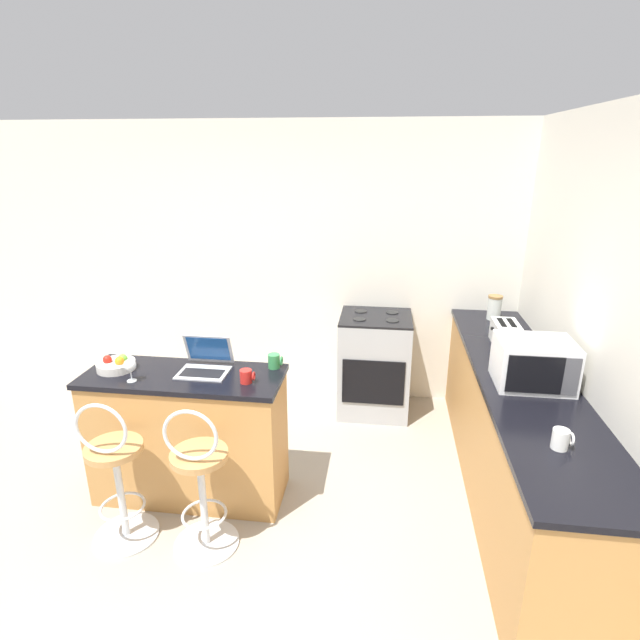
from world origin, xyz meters
TOP-DOWN VIEW (x-y plane):
  - ground_plane at (0.00, 0.00)m, footprint 20.00×20.00m
  - wall_back at (0.00, 2.35)m, footprint 12.00×0.06m
  - breakfast_bar at (-0.31, 0.62)m, footprint 1.33×0.51m
  - counter_right at (1.92, 0.91)m, footprint 0.60×2.85m
  - bar_stool_near at (-0.57, 0.13)m, footprint 0.40×0.40m
  - bar_stool_far at (-0.04, 0.13)m, footprint 0.40×0.40m
  - laptop at (-0.18, 0.71)m, footprint 0.33×0.29m
  - microwave at (1.93, 0.77)m, footprint 0.46×0.37m
  - toaster at (1.92, 1.47)m, footprint 0.20×0.29m
  - stove_range at (0.93, 2.01)m, footprint 0.63×0.59m
  - storage_jar at (1.95, 2.06)m, footprint 0.12×0.12m
  - fruit_bowl at (-0.78, 0.64)m, footprint 0.25×0.25m
  - mug_green at (0.27, 0.80)m, footprint 0.10×0.08m
  - mug_red at (0.15, 0.56)m, footprint 0.09×0.08m
  - mug_white at (1.89, 0.04)m, footprint 0.10×0.08m
  - wine_glass_short at (-0.59, 0.48)m, footprint 0.08×0.08m

SIDE VIEW (x-z plane):
  - ground_plane at x=0.00m, z-range 0.00..0.00m
  - bar_stool_near at x=-0.57m, z-range -0.03..0.96m
  - bar_stool_far at x=-0.04m, z-range -0.03..0.96m
  - stove_range at x=0.93m, z-range 0.00..0.94m
  - counter_right at x=1.92m, z-range 0.00..0.93m
  - breakfast_bar at x=-0.31m, z-range 0.00..0.93m
  - fruit_bowl at x=-0.78m, z-range 0.91..1.02m
  - mug_red at x=0.15m, z-range 0.93..1.02m
  - mug_green at x=0.27m, z-range 0.93..1.03m
  - mug_white at x=1.89m, z-range 0.93..1.03m
  - laptop at x=-0.18m, z-range 0.87..1.11m
  - toaster at x=1.92m, z-range 0.93..1.11m
  - wine_glass_short at x=-0.59m, z-range 0.96..1.11m
  - storage_jar at x=1.95m, z-range 0.93..1.15m
  - microwave at x=1.93m, z-range 0.93..1.23m
  - wall_back at x=0.00m, z-range 0.00..2.60m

